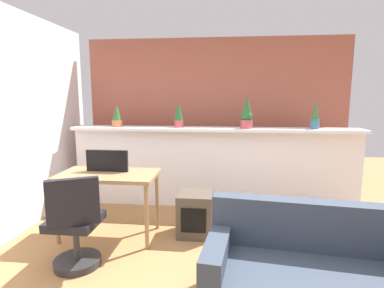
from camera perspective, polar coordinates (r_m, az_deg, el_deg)
divider_wall at (r=4.46m, az=3.98°, el=-4.61°), size 4.07×0.16×1.12m
plant_shelf at (r=4.32m, az=4.05°, el=2.79°), size 4.07×0.36×0.04m
brick_wall_behind at (r=4.95m, az=4.34°, el=4.81°), size 4.07×0.10×2.50m
potted_plant_0 at (r=4.59m, az=-13.82°, el=4.93°), size 0.16×0.16×0.31m
potted_plant_1 at (r=4.35m, az=-2.51°, el=5.49°), size 0.13×0.13×0.37m
potted_plant_2 at (r=4.28m, az=10.19°, el=5.53°), size 0.17×0.17×0.45m
potted_plant_3 at (r=4.46m, az=22.01°, el=4.77°), size 0.12×0.12×0.38m
desk at (r=3.61m, az=-15.35°, el=-6.57°), size 1.10×0.60×0.75m
tv_monitor at (r=3.64m, az=-15.56°, el=-3.04°), size 0.49×0.04×0.25m
office_chair at (r=3.13m, az=-20.94°, el=-14.69°), size 0.52×0.52×0.91m
side_cube_shelf at (r=3.65m, az=0.59°, el=-12.91°), size 0.40×0.41×0.50m
couch at (r=2.60m, az=21.66°, el=-22.58°), size 1.64×0.94×0.80m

